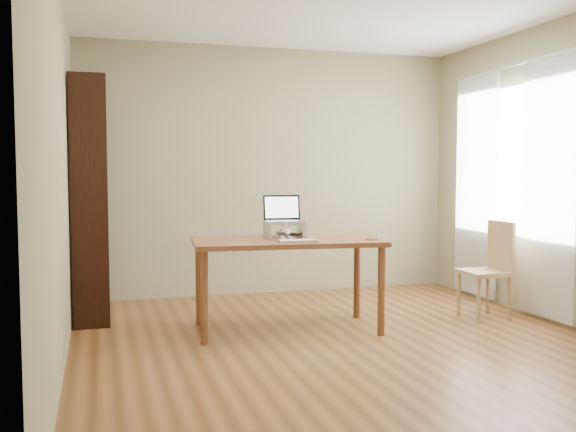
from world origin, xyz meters
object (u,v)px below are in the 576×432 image
object	(u,v)px
bookshelf	(90,200)
cat	(281,230)
keyboard	(297,241)
chair	(491,266)
laptop	(283,215)
desk	(287,250)

from	to	relation	value
bookshelf	cat	xyz separation A→B (m)	(1.51, -0.82, -0.23)
keyboard	chair	world-z (taller)	chair
laptop	cat	bearing A→B (deg)	-128.94
keyboard	chair	distance (m)	1.87
chair	cat	bearing A→B (deg)	172.78
keyboard	chair	xyz separation A→B (m)	(1.84, 0.14, -0.30)
bookshelf	cat	bearing A→B (deg)	-28.31
desk	keyboard	xyz separation A→B (m)	(0.02, -0.22, 0.10)
laptop	cat	xyz separation A→B (m)	(-0.02, -0.02, -0.12)
bookshelf	desk	distance (m)	1.84
bookshelf	laptop	xyz separation A→B (m)	(1.54, -0.79, -0.11)
desk	laptop	distance (m)	0.31
cat	chair	xyz separation A→B (m)	(1.88, -0.19, -0.36)
desk	chair	bearing A→B (deg)	2.61
bookshelf	desk	bearing A→B (deg)	-31.07
bookshelf	cat	distance (m)	1.74
cat	chair	world-z (taller)	cat
desk	chair	size ratio (longest dim) A/B	1.83
desk	cat	xyz separation A→B (m)	(-0.02, 0.11, 0.15)
bookshelf	chair	size ratio (longest dim) A/B	2.44
bookshelf	laptop	size ratio (longest dim) A/B	6.39
chair	laptop	bearing A→B (deg)	171.97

